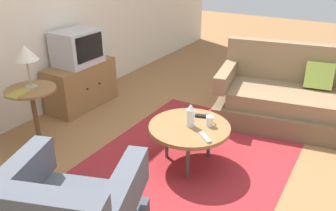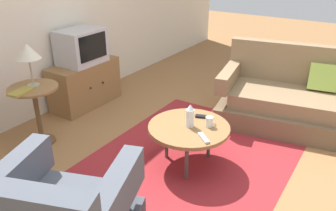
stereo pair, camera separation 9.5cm
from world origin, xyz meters
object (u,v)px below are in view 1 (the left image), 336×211
tv_remote_dark (202,116)px  coffee_table (189,129)px  side_table (33,105)px  tv_remote_silver (205,137)px  book (19,94)px  mug (210,121)px  television (77,47)px  table_lamp (25,54)px  vase (191,116)px  tv_stand (81,85)px  couch (288,99)px

tv_remote_dark → coffee_table: bearing=-114.7°
side_table → tv_remote_silver: 1.79m
side_table → book: 0.25m
tv_remote_dark → tv_remote_silver: same height
mug → tv_remote_dark: 0.18m
television → tv_remote_silver: bearing=-106.2°
table_lamp → vase: 1.69m
vase → tv_remote_dark: size_ratio=1.48×
side_table → table_lamp: table_lamp is taller
book → tv_remote_dark: bearing=-70.4°
tv_stand → side_table: bearing=-162.6°
couch → television: size_ratio=3.13×
tv_remote_silver → book: book is taller
tv_remote_silver → table_lamp: bearing=51.8°
book → television: bearing=5.4°
table_lamp → mug: size_ratio=3.63×
couch → table_lamp: size_ratio=3.92×
tv_stand → table_lamp: (-0.96, -0.30, 0.71)m
coffee_table → tv_remote_silver: size_ratio=4.72×
television → side_table: bearing=-162.9°
television → couch: bearing=-69.1°
table_lamp → mug: table_lamp is taller
tv_remote_silver → couch: bearing=-63.3°
television → tv_remote_dark: television is taller
side_table → tv_stand: 1.04m
coffee_table → table_lamp: bearing=108.0°
tv_stand → tv_remote_silver: 2.15m
couch → tv_remote_dark: (-1.16, 0.56, 0.13)m
mug → tv_remote_silver: mug is taller
couch → book: bearing=34.4°
vase → tv_remote_silver: vase is taller
couch → tv_remote_silver: (-1.52, 0.37, 0.13)m
coffee_table → mug: mug is taller
television → book: bearing=-163.7°
couch → table_lamp: table_lamp is taller
tv_stand → mug: tv_stand is taller
coffee_table → side_table: size_ratio=1.19×
couch → television: (-0.93, 2.42, 0.50)m
couch → tv_remote_dark: 1.30m
coffee_table → book: (-0.67, 1.50, 0.27)m
tv_stand → book: bearing=-163.4°
tv_remote_dark → book: book is taller
table_lamp → tv_remote_dark: bearing=-65.2°
coffee_table → tv_remote_silver: bearing=-121.1°
tv_remote_dark → tv_stand: bearing=154.7°
table_lamp → vase: size_ratio=1.98×
table_lamp → tv_remote_silver: bearing=-78.4°
side_table → television: television is taller
mug → tv_remote_silver: size_ratio=0.75×
coffee_table → tv_remote_silver: (-0.14, -0.23, 0.04)m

